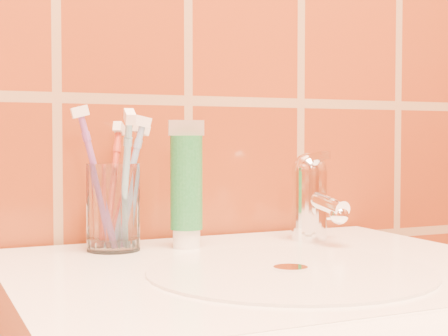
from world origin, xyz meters
name	(u,v)px	position (x,y,z in m)	size (l,w,h in m)	color
glass_tumbler	(113,207)	(-0.13, 1.12, 0.90)	(0.07, 0.07, 0.11)	white
toothpaste_tube	(186,188)	(-0.04, 1.10, 0.93)	(0.05, 0.04, 0.16)	white
faucet	(311,194)	(0.14, 1.09, 0.91)	(0.05, 0.11, 0.12)	white
toothbrush_0	(125,184)	(-0.13, 1.08, 0.93)	(0.03, 0.09, 0.18)	#70A9C8
toothbrush_1	(113,185)	(-0.12, 1.15, 0.93)	(0.05, 0.07, 0.17)	#B23826
toothbrush_2	(126,186)	(-0.11, 1.14, 0.93)	(0.07, 0.04, 0.16)	#A32B23
toothbrush_3	(129,183)	(-0.11, 1.12, 0.93)	(0.06, 0.04, 0.17)	#7BA1DB
toothbrush_4	(98,180)	(-0.15, 1.11, 0.94)	(0.06, 0.03, 0.18)	#794493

